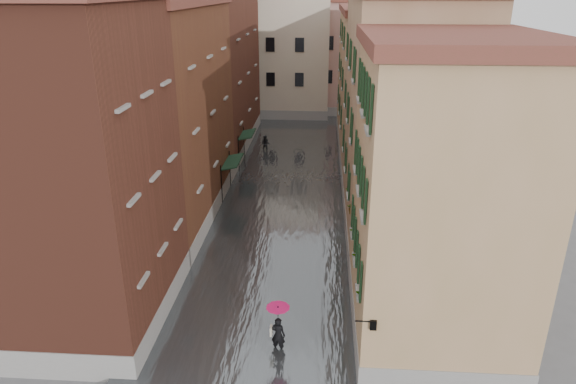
% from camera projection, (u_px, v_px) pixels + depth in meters
% --- Properties ---
extents(ground, '(120.00, 120.00, 0.00)m').
position_uv_depth(ground, '(264.00, 296.00, 23.97)').
color(ground, '#565659').
rests_on(ground, ground).
extents(floodwater, '(10.00, 60.00, 0.20)m').
position_uv_depth(floodwater, '(285.00, 191.00, 35.98)').
color(floodwater, '#4A4E52').
rests_on(floodwater, ground).
extents(building_left_near, '(6.00, 8.00, 13.00)m').
position_uv_depth(building_left_near, '(79.00, 176.00, 20.15)').
color(building_left_near, brown).
rests_on(building_left_near, ground).
extents(building_left_mid, '(6.00, 14.00, 12.50)m').
position_uv_depth(building_left_mid, '(162.00, 117.00, 30.43)').
color(building_left_mid, '#5A311C').
rests_on(building_left_mid, ground).
extents(building_left_far, '(6.00, 16.00, 14.00)m').
position_uv_depth(building_left_far, '(213.00, 68.00, 44.06)').
color(building_left_far, brown).
rests_on(building_left_far, ground).
extents(building_right_near, '(6.00, 8.00, 11.50)m').
position_uv_depth(building_right_near, '(439.00, 203.00, 19.54)').
color(building_right_near, '#A28153').
rests_on(building_right_near, ground).
extents(building_right_mid, '(6.00, 14.00, 13.00)m').
position_uv_depth(building_right_mid, '(401.00, 117.00, 29.46)').
color(building_right_mid, tan).
rests_on(building_right_mid, ground).
extents(building_right_far, '(6.00, 16.00, 11.50)m').
position_uv_depth(building_right_far, '(376.00, 84.00, 43.63)').
color(building_right_far, '#A28153').
rests_on(building_right_far, ground).
extents(building_end_cream, '(12.00, 9.00, 13.00)m').
position_uv_depth(building_end_cream, '(274.00, 54.00, 56.96)').
color(building_end_cream, beige).
rests_on(building_end_cream, ground).
extents(building_end_pink, '(10.00, 9.00, 12.00)m').
position_uv_depth(building_end_pink, '(355.00, 57.00, 58.43)').
color(building_end_pink, '#A77E75').
rests_on(building_end_pink, ground).
extents(awning_near, '(1.09, 3.18, 2.80)m').
position_uv_depth(awning_near, '(232.00, 163.00, 34.42)').
color(awning_near, '#15311E').
rests_on(awning_near, ground).
extents(awning_far, '(1.09, 2.89, 2.80)m').
position_uv_depth(awning_far, '(247.00, 135.00, 40.82)').
color(awning_far, '#15311E').
rests_on(awning_far, ground).
extents(wall_lantern, '(0.71, 0.22, 0.35)m').
position_uv_depth(wall_lantern, '(373.00, 324.00, 17.02)').
color(wall_lantern, black).
rests_on(wall_lantern, ground).
extents(window_planters, '(0.59, 10.91, 0.84)m').
position_uv_depth(window_planters, '(356.00, 226.00, 22.89)').
color(window_planters, brown).
rests_on(window_planters, ground).
extents(pedestrian_main, '(0.93, 0.93, 2.06)m').
position_uv_depth(pedestrian_main, '(278.00, 325.00, 19.84)').
color(pedestrian_main, black).
rests_on(pedestrian_main, ground).
extents(pedestrian_far, '(0.80, 0.65, 1.52)m').
position_uv_depth(pedestrian_far, '(265.00, 144.00, 44.53)').
color(pedestrian_far, black).
rests_on(pedestrian_far, ground).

